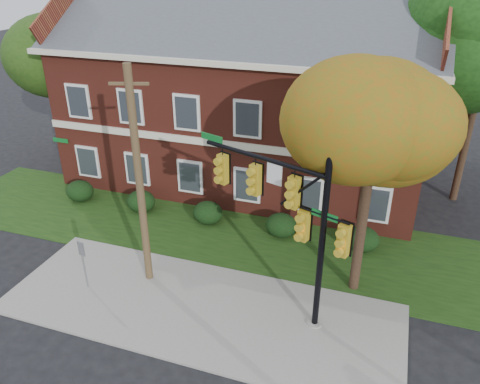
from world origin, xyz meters
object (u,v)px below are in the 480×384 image
(hedge_center, at_px, (208,213))
(tree_near_right, at_px, (384,118))
(apartment_building, at_px, (244,90))
(hedge_far_left, at_px, (80,191))
(hedge_left, at_px, (141,201))
(sign_post, at_px, (83,257))
(tree_left_rear, at_px, (66,49))
(traffic_signal, at_px, (291,212))
(utility_pole, at_px, (139,182))
(hedge_far_right, at_px, (362,239))
(hedge_right, at_px, (281,225))

(hedge_center, height_order, tree_near_right, tree_near_right)
(apartment_building, xyz_separation_m, tree_near_right, (7.22, -8.09, 1.68))
(hedge_far_left, relative_size, hedge_left, 1.00)
(sign_post, bearing_deg, apartment_building, 89.66)
(tree_left_rear, distance_m, sign_post, 13.56)
(tree_left_rear, height_order, traffic_signal, tree_left_rear)
(hedge_center, relative_size, utility_pole, 0.17)
(traffic_signal, distance_m, utility_pole, 5.42)
(hedge_left, relative_size, sign_post, 0.68)
(hedge_far_right, bearing_deg, tree_left_rear, 166.11)
(apartment_building, relative_size, hedge_center, 13.43)
(tree_left_rear, relative_size, traffic_signal, 1.38)
(hedge_far_left, distance_m, hedge_center, 7.00)
(hedge_center, distance_m, traffic_signal, 7.70)
(tree_near_right, bearing_deg, apartment_building, 131.77)
(apartment_building, bearing_deg, hedge_center, -90.00)
(hedge_left, bearing_deg, hedge_center, 0.00)
(hedge_left, xyz_separation_m, tree_left_rear, (-6.23, 4.14, 6.16))
(hedge_center, relative_size, traffic_signal, 0.22)
(apartment_building, distance_m, tree_near_right, 10.97)
(hedge_far_right, bearing_deg, hedge_center, 180.00)
(hedge_center, relative_size, tree_near_right, 0.16)
(tree_near_right, bearing_deg, hedge_far_left, 168.73)
(utility_pole, height_order, sign_post, utility_pole)
(hedge_right, bearing_deg, tree_near_right, -37.28)
(tree_near_right, distance_m, utility_pole, 8.33)
(sign_post, bearing_deg, hedge_left, 112.20)
(hedge_far_left, relative_size, hedge_center, 1.00)
(hedge_left, height_order, tree_near_right, tree_near_right)
(hedge_far_left, bearing_deg, hedge_left, 0.00)
(traffic_signal, height_order, utility_pole, utility_pole)
(tree_left_rear, xyz_separation_m, traffic_signal, (14.64, -8.95, -2.70))
(traffic_signal, bearing_deg, hedge_left, 169.87)
(sign_post, bearing_deg, traffic_signal, 20.67)
(hedge_far_left, distance_m, hedge_far_right, 14.00)
(sign_post, bearing_deg, utility_pole, 45.37)
(hedge_far_left, relative_size, tree_near_right, 0.16)
(tree_near_right, bearing_deg, utility_pole, -166.42)
(apartment_building, xyz_separation_m, hedge_left, (-3.50, -5.25, -4.46))
(hedge_left, relative_size, tree_near_right, 0.16)
(hedge_center, relative_size, tree_left_rear, 0.16)
(hedge_center, bearing_deg, hedge_far_right, 0.00)
(tree_near_right, distance_m, tree_left_rear, 18.33)
(hedge_far_right, bearing_deg, sign_post, -147.60)
(hedge_right, distance_m, tree_near_right, 7.72)
(hedge_center, xyz_separation_m, sign_post, (-2.40, -5.96, 0.87))
(apartment_building, relative_size, tree_left_rear, 2.12)
(apartment_building, height_order, hedge_right, apartment_building)
(hedge_right, distance_m, utility_pole, 7.16)
(hedge_left, bearing_deg, utility_pole, -57.45)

